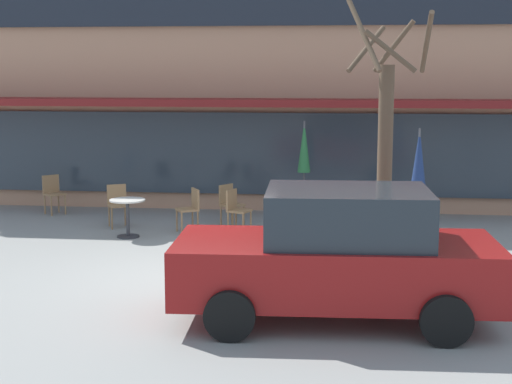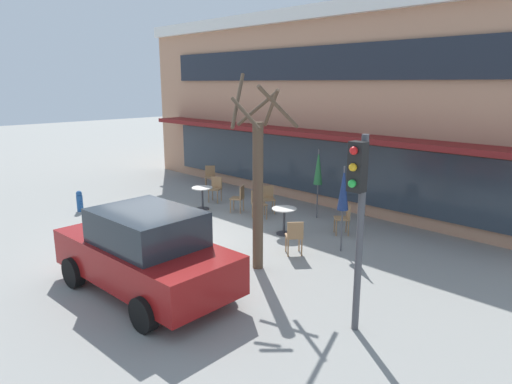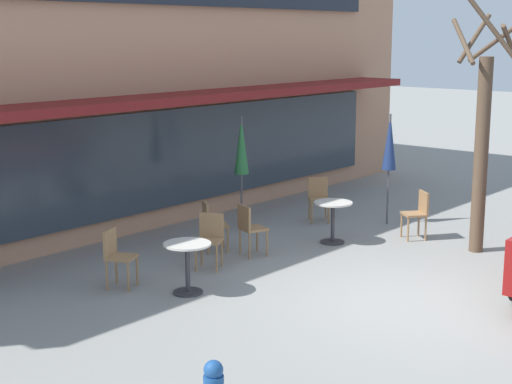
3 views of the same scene
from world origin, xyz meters
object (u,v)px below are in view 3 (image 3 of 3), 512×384
object	(u,v)px
patio_umbrella_green_folded	(390,143)
cafe_chair_5	(210,236)
cafe_chair_6	(117,253)
street_tree	(482,137)
cafe_chair_2	(418,211)
patio_umbrella_cream_folded	(241,146)
cafe_chair_1	(211,222)
cafe_chair_0	(319,196)
cafe_chair_3	(249,226)
cafe_table_near_wall	(187,259)
cafe_table_streetside	(333,215)

from	to	relation	value
patio_umbrella_green_folded	cafe_chair_5	size ratio (longest dim) A/B	2.47
cafe_chair_6	street_tree	bearing A→B (deg)	-30.73
cafe_chair_2	cafe_chair_5	distance (m)	4.16
patio_umbrella_cream_folded	cafe_chair_1	bearing A→B (deg)	-156.70
cafe_chair_2	street_tree	world-z (taller)	street_tree
street_tree	cafe_chair_6	bearing A→B (deg)	149.27
cafe_chair_5	cafe_chair_6	distance (m)	1.67
cafe_chair_2	cafe_chair_6	xyz separation A→B (m)	(-5.45, 1.99, 0.00)
cafe_chair_6	cafe_chair_0	bearing A→B (deg)	2.42
cafe_chair_2	cafe_chair_3	xyz separation A→B (m)	(-2.88, 1.61, 0.00)
cafe_table_near_wall	cafe_chair_0	bearing A→B (deg)	14.00
cafe_chair_5	patio_umbrella_green_folded	bearing A→B (deg)	-7.54
cafe_table_near_wall	cafe_chair_0	world-z (taller)	cafe_chair_0
cafe_chair_2	cafe_chair_0	bearing A→B (deg)	91.58
patio_umbrella_cream_folded	cafe_chair_3	world-z (taller)	patio_umbrella_cream_folded
cafe_table_near_wall	street_tree	xyz separation A→B (m)	(4.88, -2.20, 1.50)
cafe_table_near_wall	cafe_table_streetside	distance (m)	3.69
cafe_chair_2	cafe_chair_5	bearing A→B (deg)	156.76
patio_umbrella_cream_folded	cafe_chair_6	xyz separation A→B (m)	(-3.86, -0.95, -1.10)
cafe_chair_3	patio_umbrella_green_folded	bearing A→B (deg)	-9.06
patio_umbrella_green_folded	cafe_chair_3	size ratio (longest dim) A/B	2.47
cafe_table_near_wall	cafe_chair_5	bearing A→B (deg)	29.40
cafe_chair_3	street_tree	distance (m)	4.25
cafe_table_streetside	cafe_chair_5	world-z (taller)	cafe_chair_5
patio_umbrella_cream_folded	cafe_table_near_wall	bearing A→B (deg)	-150.02
cafe_chair_1	cafe_chair_3	xyz separation A→B (m)	(0.23, -0.67, 0.00)
cafe_chair_5	street_tree	distance (m)	4.93
cafe_table_streetside	cafe_chair_2	size ratio (longest dim) A/B	0.85
cafe_chair_0	cafe_chair_1	distance (m)	3.05
patio_umbrella_green_folded	patio_umbrella_cream_folded	distance (m)	2.94
cafe_table_near_wall	cafe_chair_5	xyz separation A→B (m)	(1.14, 0.64, 0.01)
cafe_chair_0	cafe_chair_1	size ratio (longest dim) A/B	1.00
cafe_table_streetside	cafe_chair_0	world-z (taller)	cafe_chair_0
patio_umbrella_green_folded	cafe_chair_1	bearing A→B (deg)	161.86
cafe_chair_3	cafe_chair_6	xyz separation A→B (m)	(-2.57, 0.38, 0.00)
cafe_chair_5	cafe_chair_6	bearing A→B (deg)	167.79
patio_umbrella_green_folded	cafe_chair_1	distance (m)	4.13
patio_umbrella_cream_folded	cafe_chair_1	size ratio (longest dim) A/B	2.47
cafe_table_near_wall	cafe_chair_6	distance (m)	1.11
patio_umbrella_cream_folded	cafe_chair_0	distance (m)	2.02
cafe_table_streetside	cafe_chair_6	distance (m)	4.30
cafe_chair_0	cafe_chair_2	size ratio (longest dim) A/B	1.00
patio_umbrella_green_folded	cafe_chair_0	size ratio (longest dim) A/B	2.47
patio_umbrella_green_folded	cafe_chair_3	distance (m)	3.76
cafe_table_streetside	street_tree	bearing A→B (deg)	-61.91
cafe_chair_5	cafe_chair_3	bearing A→B (deg)	-1.70
cafe_chair_1	cafe_chair_5	xyz separation A→B (m)	(-0.71, -0.64, 0.00)
cafe_table_near_wall	cafe_chair_1	size ratio (longest dim) A/B	0.85
cafe_table_near_wall	patio_umbrella_green_folded	xyz separation A→B (m)	(5.62, 0.05, 1.11)
cafe_table_near_wall	cafe_chair_6	world-z (taller)	cafe_chair_6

